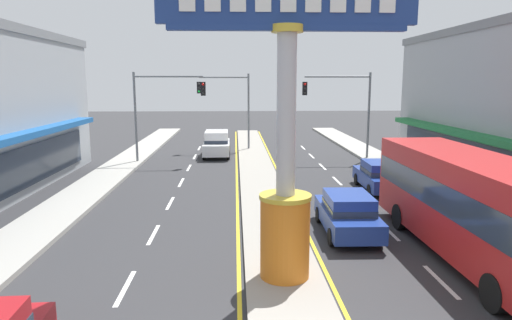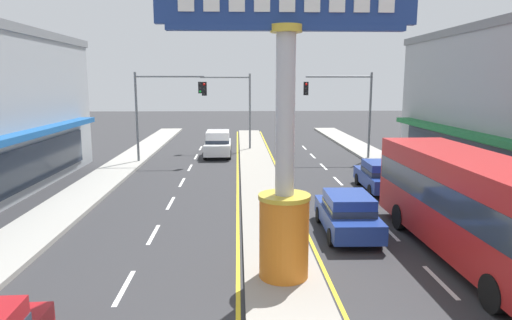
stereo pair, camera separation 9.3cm
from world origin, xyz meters
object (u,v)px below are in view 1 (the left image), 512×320
at_px(district_sign, 286,144).
at_px(traffic_light_median_far, 230,99).
at_px(bus_near_right_lane, 480,205).
at_px(sedan_far_right_lane, 380,176).
at_px(traffic_light_right_side, 345,101).
at_px(suv_far_left_oncoming, 217,143).
at_px(traffic_light_left_side, 161,101).
at_px(sedan_near_left_lane, 348,213).

relative_size(district_sign, traffic_light_median_far, 1.34).
distance_m(bus_near_right_lane, sedan_far_right_lane, 9.65).
bearing_deg(traffic_light_right_side, district_sign, -107.79).
relative_size(traffic_light_median_far, sedan_far_right_lane, 1.43).
bearing_deg(sedan_far_right_lane, suv_far_left_oncoming, 127.81).
distance_m(traffic_light_left_side, bus_near_right_lane, 22.09).
bearing_deg(sedan_far_right_lane, traffic_light_right_side, 88.23).
bearing_deg(bus_near_right_lane, traffic_light_right_side, 89.13).
distance_m(district_sign, traffic_light_median_far, 24.97).
height_order(traffic_light_right_side, suv_far_left_oncoming, traffic_light_right_side).
xyz_separation_m(traffic_light_left_side, traffic_light_right_side, (12.69, 0.71, 0.00)).
distance_m(district_sign, suv_far_left_oncoming, 22.27).
height_order(traffic_light_median_far, suv_far_left_oncoming, traffic_light_median_far).
distance_m(bus_near_right_lane, sedan_near_left_lane, 4.59).
relative_size(district_sign, traffic_light_right_side, 1.34).
relative_size(traffic_light_left_side, traffic_light_median_far, 1.00).
xyz_separation_m(district_sign, traffic_light_left_side, (-6.35, 19.07, 0.32)).
height_order(traffic_light_median_far, bus_near_right_lane, traffic_light_median_far).
bearing_deg(suv_far_left_oncoming, traffic_light_median_far, 71.64).
bearing_deg(district_sign, traffic_light_median_far, 94.05).
relative_size(district_sign, bus_near_right_lane, 0.74).
xyz_separation_m(traffic_light_left_side, bus_near_right_lane, (12.41, -18.13, -2.38)).
bearing_deg(suv_far_left_oncoming, district_sign, -82.81).
distance_m(traffic_light_right_side, sedan_near_left_lane, 16.60).
bearing_deg(district_sign, suv_far_left_oncoming, 97.19).
xyz_separation_m(bus_near_right_lane, sedan_near_left_lane, (-3.30, 3.00, -1.08)).
height_order(district_sign, sedan_near_left_lane, district_sign).
bearing_deg(suv_far_left_oncoming, bus_near_right_lane, -67.17).
relative_size(sedan_far_right_lane, sedan_near_left_lane, 1.00).
height_order(sedan_far_right_lane, sedan_near_left_lane, same).
xyz_separation_m(sedan_far_right_lane, suv_far_left_oncoming, (-8.82, 11.37, 0.20)).
xyz_separation_m(district_sign, traffic_light_median_far, (-1.76, 24.91, 0.27)).
bearing_deg(sedan_near_left_lane, traffic_light_left_side, 121.04).
relative_size(traffic_light_right_side, traffic_light_median_far, 1.00).
xyz_separation_m(bus_near_right_lane, sedan_far_right_lane, (-0.00, 9.58, -1.08)).
bearing_deg(traffic_light_median_far, district_sign, -85.95).
height_order(traffic_light_right_side, sedan_near_left_lane, traffic_light_right_side).
height_order(traffic_light_left_side, traffic_light_median_far, same).
height_order(district_sign, suv_far_left_oncoming, district_sign).
bearing_deg(sedan_near_left_lane, suv_far_left_oncoming, 107.09).
height_order(district_sign, sedan_far_right_lane, district_sign).
xyz_separation_m(traffic_light_left_side, sedan_far_right_lane, (12.41, -8.54, -3.46)).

